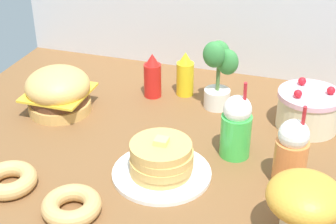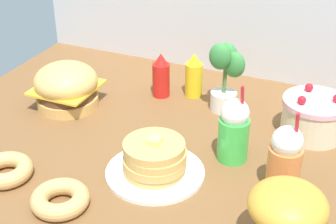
{
  "view_description": "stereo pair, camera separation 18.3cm",
  "coord_description": "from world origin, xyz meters",
  "px_view_note": "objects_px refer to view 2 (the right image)",
  "views": [
    {
      "loc": [
        0.54,
        -1.58,
        1.15
      ],
      "look_at": [
        -0.01,
        0.14,
        0.13
      ],
      "focal_mm": 54.48,
      "sensor_mm": 36.0,
      "label": 1
    },
    {
      "loc": [
        0.71,
        -1.51,
        1.15
      ],
      "look_at": [
        -0.01,
        0.14,
        0.13
      ],
      "focal_mm": 54.48,
      "sensor_mm": 36.0,
      "label": 2
    }
  ],
  "objects_px": {
    "burger": "(66,86)",
    "layer_cake": "(314,117)",
    "ketchup_bottle": "(161,76)",
    "donut_chocolate": "(60,199)",
    "mushroom_stool": "(287,211)",
    "pancake_stack": "(155,161)",
    "potted_plant": "(226,74)",
    "mustard_bottle": "(194,76)",
    "orange_float_cup": "(285,160)",
    "donut_pink_glaze": "(5,170)",
    "cream_soda_cup": "(234,130)"
  },
  "relations": [
    {
      "from": "layer_cake",
      "to": "burger",
      "type": "bearing_deg",
      "value": -169.72
    },
    {
      "from": "donut_chocolate",
      "to": "orange_float_cup",
      "type": "bearing_deg",
      "value": 30.33
    },
    {
      "from": "burger",
      "to": "donut_pink_glaze",
      "type": "distance_m",
      "value": 0.58
    },
    {
      "from": "ketchup_bottle",
      "to": "cream_soda_cup",
      "type": "distance_m",
      "value": 0.61
    },
    {
      "from": "ketchup_bottle",
      "to": "mushroom_stool",
      "type": "relative_size",
      "value": 0.91
    },
    {
      "from": "mustard_bottle",
      "to": "pancake_stack",
      "type": "bearing_deg",
      "value": -81.51
    },
    {
      "from": "donut_chocolate",
      "to": "potted_plant",
      "type": "distance_m",
      "value": 0.94
    },
    {
      "from": "ketchup_bottle",
      "to": "donut_chocolate",
      "type": "relative_size",
      "value": 1.08
    },
    {
      "from": "mustard_bottle",
      "to": "potted_plant",
      "type": "distance_m",
      "value": 0.21
    },
    {
      "from": "pancake_stack",
      "to": "potted_plant",
      "type": "distance_m",
      "value": 0.6
    },
    {
      "from": "pancake_stack",
      "to": "layer_cake",
      "type": "height_order",
      "value": "layer_cake"
    },
    {
      "from": "mustard_bottle",
      "to": "donut_pink_glaze",
      "type": "height_order",
      "value": "mustard_bottle"
    },
    {
      "from": "pancake_stack",
      "to": "mustard_bottle",
      "type": "relative_size",
      "value": 1.7
    },
    {
      "from": "pancake_stack",
      "to": "orange_float_cup",
      "type": "bearing_deg",
      "value": 12.62
    },
    {
      "from": "mushroom_stool",
      "to": "ketchup_bottle",
      "type": "bearing_deg",
      "value": 134.36
    },
    {
      "from": "potted_plant",
      "to": "burger",
      "type": "bearing_deg",
      "value": -159.46
    },
    {
      "from": "pancake_stack",
      "to": "mushroom_stool",
      "type": "bearing_deg",
      "value": -19.31
    },
    {
      "from": "cream_soda_cup",
      "to": "potted_plant",
      "type": "distance_m",
      "value": 0.4
    },
    {
      "from": "pancake_stack",
      "to": "orange_float_cup",
      "type": "height_order",
      "value": "orange_float_cup"
    },
    {
      "from": "pancake_stack",
      "to": "mustard_bottle",
      "type": "height_order",
      "value": "mustard_bottle"
    },
    {
      "from": "donut_pink_glaze",
      "to": "mustard_bottle",
      "type": "bearing_deg",
      "value": 65.71
    },
    {
      "from": "cream_soda_cup",
      "to": "donut_pink_glaze",
      "type": "relative_size",
      "value": 1.61
    },
    {
      "from": "potted_plant",
      "to": "pancake_stack",
      "type": "bearing_deg",
      "value": -97.81
    },
    {
      "from": "donut_pink_glaze",
      "to": "mushroom_stool",
      "type": "distance_m",
      "value": 1.03
    },
    {
      "from": "ketchup_bottle",
      "to": "mustard_bottle",
      "type": "height_order",
      "value": "same"
    },
    {
      "from": "burger",
      "to": "ketchup_bottle",
      "type": "bearing_deg",
      "value": 36.81
    },
    {
      "from": "pancake_stack",
      "to": "mushroom_stool",
      "type": "relative_size",
      "value": 1.55
    },
    {
      "from": "burger",
      "to": "layer_cake",
      "type": "bearing_deg",
      "value": 10.28
    },
    {
      "from": "pancake_stack",
      "to": "layer_cake",
      "type": "bearing_deg",
      "value": 47.17
    },
    {
      "from": "orange_float_cup",
      "to": "burger",
      "type": "bearing_deg",
      "value": 167.76
    },
    {
      "from": "mushroom_stool",
      "to": "donut_chocolate",
      "type": "bearing_deg",
      "value": -171.47
    },
    {
      "from": "ketchup_bottle",
      "to": "orange_float_cup",
      "type": "height_order",
      "value": "orange_float_cup"
    },
    {
      "from": "potted_plant",
      "to": "mushroom_stool",
      "type": "relative_size",
      "value": 1.39
    },
    {
      "from": "cream_soda_cup",
      "to": "orange_float_cup",
      "type": "relative_size",
      "value": 1.0
    },
    {
      "from": "donut_chocolate",
      "to": "potted_plant",
      "type": "relative_size",
      "value": 0.61
    },
    {
      "from": "ketchup_bottle",
      "to": "donut_chocolate",
      "type": "distance_m",
      "value": 0.9
    },
    {
      "from": "mustard_bottle",
      "to": "donut_pink_glaze",
      "type": "relative_size",
      "value": 1.08
    },
    {
      "from": "burger",
      "to": "potted_plant",
      "type": "distance_m",
      "value": 0.73
    },
    {
      "from": "orange_float_cup",
      "to": "mushroom_stool",
      "type": "height_order",
      "value": "orange_float_cup"
    },
    {
      "from": "mustard_bottle",
      "to": "potted_plant",
      "type": "height_order",
      "value": "potted_plant"
    },
    {
      "from": "layer_cake",
      "to": "donut_chocolate",
      "type": "bearing_deg",
      "value": -130.86
    },
    {
      "from": "orange_float_cup",
      "to": "donut_pink_glaze",
      "type": "height_order",
      "value": "orange_float_cup"
    },
    {
      "from": "orange_float_cup",
      "to": "mushroom_stool",
      "type": "xyz_separation_m",
      "value": [
        0.07,
        -0.29,
        0.01
      ]
    },
    {
      "from": "donut_chocolate",
      "to": "mushroom_stool",
      "type": "distance_m",
      "value": 0.76
    },
    {
      "from": "ketchup_bottle",
      "to": "donut_chocolate",
      "type": "bearing_deg",
      "value": -88.7
    },
    {
      "from": "pancake_stack",
      "to": "mustard_bottle",
      "type": "bearing_deg",
      "value": 98.49
    },
    {
      "from": "layer_cake",
      "to": "donut_pink_glaze",
      "type": "relative_size",
      "value": 1.34
    },
    {
      "from": "donut_pink_glaze",
      "to": "potted_plant",
      "type": "xyz_separation_m",
      "value": [
        0.58,
        0.82,
        0.15
      ]
    },
    {
      "from": "mustard_bottle",
      "to": "mushroom_stool",
      "type": "xyz_separation_m",
      "value": [
        0.62,
        -0.85,
        0.04
      ]
    },
    {
      "from": "mushroom_stool",
      "to": "donut_pink_glaze",
      "type": "bearing_deg",
      "value": -177.13
    }
  ]
}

